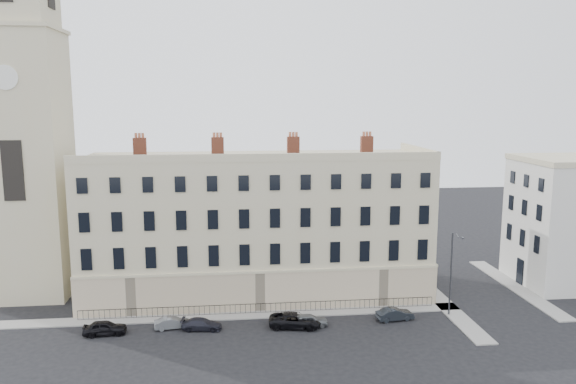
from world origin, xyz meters
name	(u,v)px	position (x,y,z in m)	size (l,w,h in m)	color
ground	(330,333)	(0.00, 0.00, 0.00)	(160.00, 160.00, 0.00)	black
terrace	(257,225)	(-5.97, 11.97, 7.50)	(36.22, 12.22, 17.00)	beige
church_tower	(24,121)	(-30.00, 14.00, 18.66)	(8.00, 8.13, 44.00)	beige
adjacent_building	(565,224)	(29.00, 11.00, 7.00)	(10.00, 10.00, 14.00)	silver
pavement_terrace	(220,316)	(-10.00, 5.00, 0.06)	(48.00, 2.00, 0.12)	gray
pavement_east_return	(436,297)	(13.00, 8.00, 0.06)	(2.00, 24.00, 0.12)	gray
pavement_adjacent	(516,287)	(23.00, 10.00, 0.06)	(2.00, 20.00, 0.12)	gray
railings	(261,308)	(-6.00, 5.40, 0.55)	(35.00, 0.04, 0.96)	black
car_a	(105,328)	(-20.24, 1.91, 0.65)	(1.54, 3.83, 1.30)	black
car_b	(172,323)	(-14.33, 2.67, 0.54)	(1.14, 3.27, 1.08)	slate
car_c	(202,324)	(-11.63, 2.07, 0.54)	(1.50, 3.69, 1.07)	black
car_d	(295,320)	(-3.02, 1.70, 0.67)	(2.24, 4.85, 1.35)	black
car_e	(309,320)	(-1.71, 1.75, 0.60)	(1.42, 3.53, 1.20)	slate
car_f	(395,314)	(6.70, 2.35, 0.60)	(1.26, 3.62, 1.19)	black
streetlamp	(452,270)	(12.36, 2.83, 4.60)	(0.63, 1.76, 8.30)	#34353A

